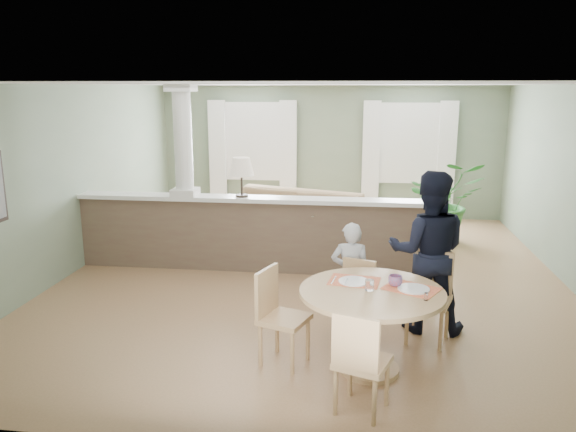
# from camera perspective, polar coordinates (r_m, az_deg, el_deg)

# --- Properties ---
(ground) EXTENTS (8.00, 8.00, 0.00)m
(ground) POSITION_cam_1_polar(r_m,az_deg,el_deg) (8.12, 2.46, -6.19)
(ground) COLOR #A57A57
(ground) RESTS_ON ground
(room_shell) EXTENTS (7.02, 8.02, 2.71)m
(room_shell) POSITION_cam_1_polar(r_m,az_deg,el_deg) (8.34, 2.76, 7.10)
(room_shell) COLOR gray
(room_shell) RESTS_ON ground
(pony_wall) EXTENTS (5.32, 0.38, 2.70)m
(pony_wall) POSITION_cam_1_polar(r_m,az_deg,el_deg) (8.24, -4.22, -0.79)
(pony_wall) COLOR brown
(pony_wall) RESTS_ON ground
(sofa) EXTENTS (3.22, 2.05, 0.88)m
(sofa) POSITION_cam_1_polar(r_m,az_deg,el_deg) (9.81, 0.29, -0.13)
(sofa) COLOR olive
(sofa) RESTS_ON ground
(houseplant) EXTENTS (1.43, 1.28, 1.44)m
(houseplant) POSITION_cam_1_polar(r_m,az_deg,el_deg) (10.20, 15.57, 1.51)
(houseplant) COLOR #2D6B2B
(houseplant) RESTS_ON ground
(dining_table) EXTENTS (1.36, 1.36, 0.93)m
(dining_table) POSITION_cam_1_polar(r_m,az_deg,el_deg) (5.38, 8.55, -9.11)
(dining_table) COLOR tan
(dining_table) RESTS_ON ground
(chair_far_boy) EXTENTS (0.49, 0.49, 0.86)m
(chair_far_boy) POSITION_cam_1_polar(r_m,az_deg,el_deg) (6.12, 6.87, -8.10)
(chair_far_boy) COLOR tan
(chair_far_boy) RESTS_ON ground
(chair_far_man) EXTENTS (0.55, 0.55, 0.96)m
(chair_far_man) POSITION_cam_1_polar(r_m,az_deg,el_deg) (6.21, 14.25, -7.53)
(chair_far_man) COLOR tan
(chair_far_man) RESTS_ON ground
(chair_near) EXTENTS (0.53, 0.53, 0.91)m
(chair_near) POSITION_cam_1_polar(r_m,az_deg,el_deg) (4.75, 7.29, -14.19)
(chair_near) COLOR tan
(chair_near) RESTS_ON ground
(chair_side) EXTENTS (0.55, 0.55, 0.95)m
(chair_side) POSITION_cam_1_polar(r_m,az_deg,el_deg) (5.55, -1.08, -9.69)
(chair_side) COLOR tan
(chair_side) RESTS_ON ground
(child_person) EXTENTS (0.45, 0.30, 1.21)m
(child_person) POSITION_cam_1_polar(r_m,az_deg,el_deg) (6.38, 6.36, -5.94)
(child_person) COLOR #ADADB2
(child_person) RESTS_ON ground
(man_person) EXTENTS (0.92, 0.74, 1.80)m
(man_person) POSITION_cam_1_polar(r_m,az_deg,el_deg) (6.35, 14.03, -3.56)
(man_person) COLOR black
(man_person) RESTS_ON ground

